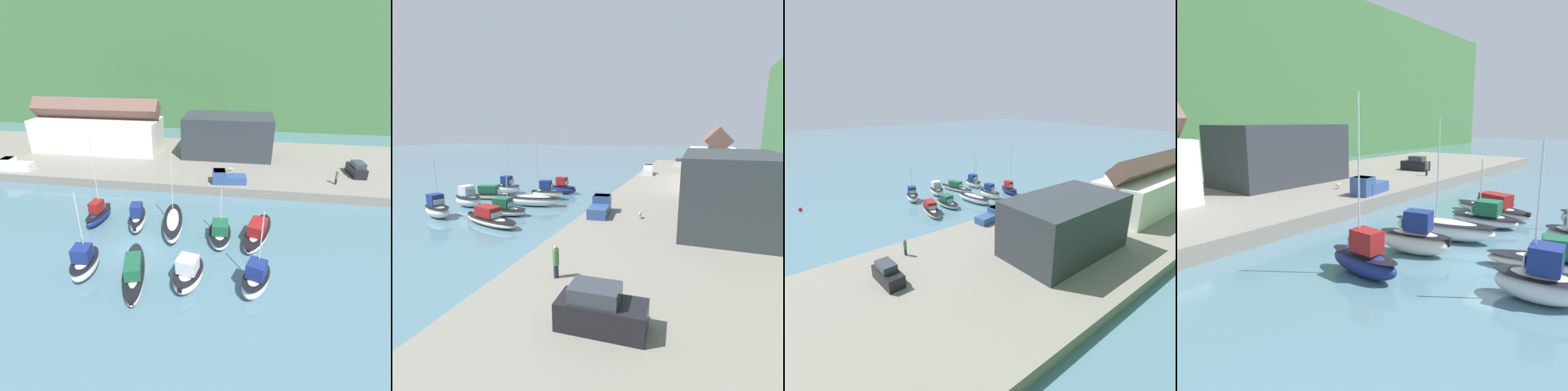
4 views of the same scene
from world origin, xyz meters
The scene contains 20 objects.
ground_plane centered at (0.00, 0.00, 0.00)m, with size 320.00×320.00×0.00m, color slate.
quay_promenade centered at (0.00, 26.45, 0.65)m, with size 115.29×24.55×1.31m.
harbor_clubhouse centered at (-16.59, 28.34, 4.84)m, with size 23.49×8.06×9.52m.
yacht_club_building centered at (7.34, 28.88, 4.79)m, with size 15.07×8.65×6.97m.
moored_boat_0 centered at (-6.21, 5.02, 1.05)m, with size 2.09×5.04×10.32m.
moored_boat_1 centered at (-1.31, 4.61, 1.12)m, with size 2.57×5.13×2.99m.
moored_boat_2 centered at (2.81, 4.64, 0.83)m, with size 3.48×7.96×9.04m.
moored_boat_3 centered at (8.19, 3.54, 0.79)m, with size 2.72×5.84×5.69m.
moored_boat_4 centered at (12.18, 4.38, 0.75)m, with size 4.29×8.30×2.12m.
moored_boat_5 centered at (-3.44, -3.80, 1.10)m, with size 2.55×4.56×7.90m.
moored_boat_6 centered at (1.16, -3.84, 0.75)m, with size 4.12×8.46×2.12m.
moored_boat_7 centered at (6.09, -3.86, 1.08)m, with size 3.00×4.70×2.91m.
moored_boat_8 centered at (11.81, -3.58, 1.08)m, with size 3.31×4.85×7.32m.
parked_car_0 centered at (-41.09, 21.44, 2.23)m, with size 4.26×1.95×2.16m.
parked_car_1 centered at (27.20, 21.94, 2.23)m, with size 2.00×4.28×2.16m.
pickup_truck_0 centered at (8.00, 15.99, 2.13)m, with size 4.94×2.55×1.90m.
pickup_truck_1 centered at (-25.27, 16.21, 2.13)m, with size 4.90×2.41×1.90m.
person_on_quay centered at (23.32, 17.83, 2.41)m, with size 0.40×0.40×2.14m.
dog_on_quay centered at (8.41, 20.47, 1.77)m, with size 0.87×0.32×0.68m.
mooring_buoy_0 centered at (30.25, -11.18, 0.32)m, with size 0.65×0.65×0.65m.
Camera 3 is at (36.74, 49.34, 19.78)m, focal length 28.00 mm.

